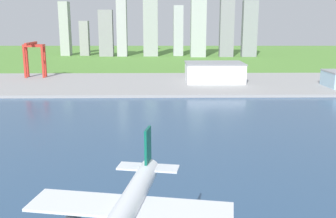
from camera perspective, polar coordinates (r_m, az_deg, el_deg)
The scene contains 7 objects.
ground_plane at distance 210.24m, azimuth 2.80°, elevation -4.75°, with size 2400.00×2400.00×0.00m, color #578E39.
water_bay at distance 154.24m, azimuth 4.26°, elevation -11.46°, with size 840.00×360.00×0.15m, color #2D4C70.
industrial_pier at distance 395.15m, azimuth 1.04°, elevation 3.76°, with size 840.00×140.00×2.50m, color #979696.
airplane_landing at distance 67.51m, azimuth -6.12°, elevation -14.52°, with size 36.29×42.64×13.21m.
port_crane_red at distance 449.22m, azimuth -19.01°, elevation 7.81°, with size 21.86×34.92×38.46m.
warehouse_main at distance 399.24m, azimuth 6.77°, elevation 5.37°, with size 58.30×42.27×19.57m.
distant_skyline at distance 713.68m, azimuth -0.86°, elevation 12.32°, with size 353.64×53.23×146.11m.
Camera 1 is at (-13.51, 99.99, 63.37)m, focal length 41.74 mm.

